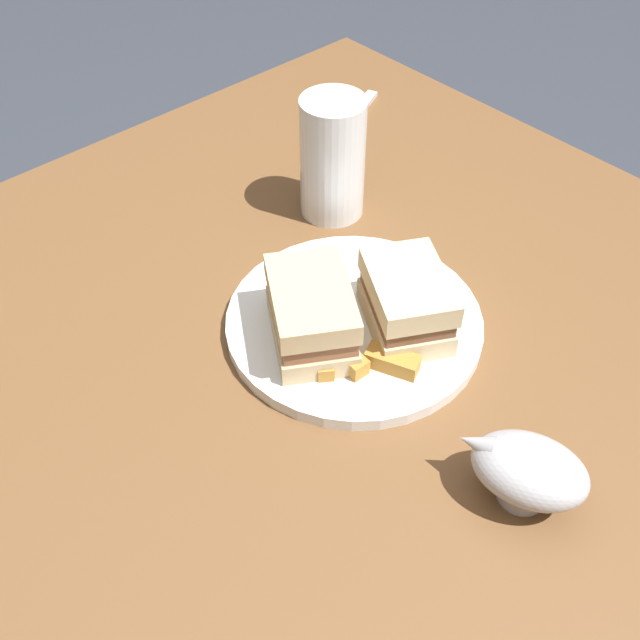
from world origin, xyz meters
The scene contains 12 objects.
ground_plane centered at (0.00, 0.00, 0.00)m, with size 6.00×6.00×0.00m, color #333842.
dining_table centered at (0.00, 0.00, 0.35)m, with size 1.12×0.98×0.71m, color brown.
plate centered at (-0.08, 0.02, 0.71)m, with size 0.28×0.28×0.02m, color white.
sandwich_half_left centered at (-0.03, 0.01, 0.76)m, with size 0.13×0.15×0.07m.
sandwich_half_right centered at (-0.11, 0.07, 0.76)m, with size 0.12×0.13×0.07m.
potato_wedge_front centered at (-0.08, 0.09, 0.73)m, with size 0.04×0.02×0.02m, color #AD702D.
potato_wedge_middle centered at (-0.06, 0.10, 0.73)m, with size 0.05×0.02×0.02m, color #B77F33.
potato_wedge_back centered at (-0.01, 0.05, 0.73)m, with size 0.05×0.02×0.02m, color #B77F33.
potato_wedge_left_edge centered at (-0.03, 0.07, 0.73)m, with size 0.04×0.02×0.02m, color #B77F33.
pint_glass centered at (-0.20, -0.15, 0.77)m, with size 0.08×0.08×0.15m.
gravy_boat centered at (-0.04, 0.27, 0.75)m, with size 0.11×0.12×0.07m.
fork centered at (-0.37, -0.28, 0.71)m, with size 0.18×0.02×0.01m, color silver.
Camera 1 is at (0.33, 0.42, 1.30)m, focal length 42.09 mm.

